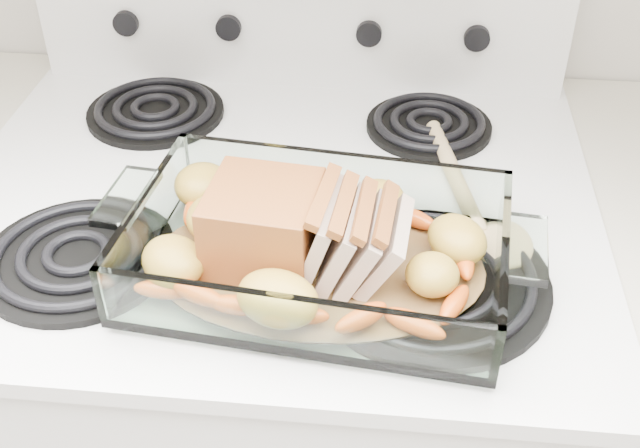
# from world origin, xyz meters

# --- Properties ---
(electric_range) EXTENTS (0.78, 0.70, 1.12)m
(electric_range) POSITION_xyz_m (0.00, 1.66, 0.48)
(electric_range) COLOR white
(electric_range) RESTS_ON ground
(baking_dish) EXTENTS (0.38, 0.25, 0.07)m
(baking_dish) POSITION_xyz_m (0.07, 1.49, 0.96)
(baking_dish) COLOR white
(baking_dish) RESTS_ON electric_range
(pork_roast) EXTENTS (0.20, 0.11, 0.09)m
(pork_roast) POSITION_xyz_m (0.04, 1.49, 0.99)
(pork_roast) COLOR #92431C
(pork_roast) RESTS_ON baking_dish
(roast_vegetables) EXTENTS (0.39, 0.21, 0.05)m
(roast_vegetables) POSITION_xyz_m (0.07, 1.53, 0.97)
(roast_vegetables) COLOR #C74E1B
(roast_vegetables) RESTS_ON baking_dish
(wooden_spoon) EXTENTS (0.11, 0.29, 0.02)m
(wooden_spoon) POSITION_xyz_m (0.25, 1.61, 0.94)
(wooden_spoon) COLOR tan
(wooden_spoon) RESTS_ON electric_range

